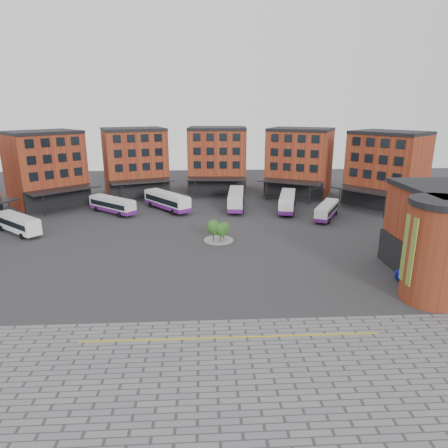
{
  "coord_description": "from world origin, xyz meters",
  "views": [
    {
      "loc": [
        -0.2,
        -44.16,
        19.25
      ],
      "look_at": [
        2.55,
        7.07,
        4.0
      ],
      "focal_mm": 32.0,
      "sensor_mm": 36.0,
      "label": 1
    }
  ],
  "objects_px": {
    "bus_a": "(18,223)",
    "bus_d": "(236,199)",
    "bus_f": "(327,210)",
    "bus_c": "(167,201)",
    "tree_island": "(218,229)",
    "bus_e": "(287,201)",
    "blue_car": "(418,278)",
    "bus_b": "(112,205)"
  },
  "relations": [
    {
      "from": "bus_a",
      "to": "bus_b",
      "type": "xyz_separation_m",
      "value": [
        12.16,
        11.45,
        -0.11
      ]
    },
    {
      "from": "bus_c",
      "to": "bus_d",
      "type": "bearing_deg",
      "value": -35.99
    },
    {
      "from": "bus_a",
      "to": "bus_b",
      "type": "relative_size",
      "value": 0.96
    },
    {
      "from": "blue_car",
      "to": "bus_e",
      "type": "bearing_deg",
      "value": 57.68
    },
    {
      "from": "bus_b",
      "to": "bus_d",
      "type": "xyz_separation_m",
      "value": [
        23.17,
        2.42,
        0.25
      ]
    },
    {
      "from": "bus_d",
      "to": "bus_f",
      "type": "xyz_separation_m",
      "value": [
        15.47,
        -8.05,
        -0.38
      ]
    },
    {
      "from": "bus_b",
      "to": "bus_d",
      "type": "height_order",
      "value": "bus_d"
    },
    {
      "from": "bus_d",
      "to": "bus_f",
      "type": "height_order",
      "value": "bus_d"
    },
    {
      "from": "blue_car",
      "to": "bus_c",
      "type": "bearing_deg",
      "value": 85.75
    },
    {
      "from": "bus_e",
      "to": "bus_d",
      "type": "bearing_deg",
      "value": -178.41
    },
    {
      "from": "tree_island",
      "to": "bus_a",
      "type": "xyz_separation_m",
      "value": [
        -31.13,
        5.62,
        -0.12
      ]
    },
    {
      "from": "bus_a",
      "to": "blue_car",
      "type": "height_order",
      "value": "bus_a"
    },
    {
      "from": "tree_island",
      "to": "bus_d",
      "type": "bearing_deg",
      "value": 77.83
    },
    {
      "from": "bus_c",
      "to": "blue_car",
      "type": "xyz_separation_m",
      "value": [
        30.82,
        -34.77,
        -1.05
      ]
    },
    {
      "from": "bus_d",
      "to": "blue_car",
      "type": "bearing_deg",
      "value": -57.23
    },
    {
      "from": "bus_d",
      "to": "bus_c",
      "type": "bearing_deg",
      "value": -171.15
    },
    {
      "from": "bus_d",
      "to": "bus_e",
      "type": "relative_size",
      "value": 1.04
    },
    {
      "from": "bus_a",
      "to": "blue_car",
      "type": "xyz_separation_m",
      "value": [
        52.9,
        -21.49,
        -0.96
      ]
    },
    {
      "from": "bus_d",
      "to": "blue_car",
      "type": "xyz_separation_m",
      "value": [
        17.57,
        -35.35,
        -1.1
      ]
    },
    {
      "from": "bus_e",
      "to": "bus_f",
      "type": "relative_size",
      "value": 1.25
    },
    {
      "from": "tree_island",
      "to": "bus_b",
      "type": "relative_size",
      "value": 0.45
    },
    {
      "from": "bus_b",
      "to": "bus_c",
      "type": "distance_m",
      "value": 10.09
    },
    {
      "from": "tree_island",
      "to": "bus_e",
      "type": "bearing_deg",
      "value": 51.43
    },
    {
      "from": "tree_island",
      "to": "bus_b",
      "type": "bearing_deg",
      "value": 138.03
    },
    {
      "from": "bus_a",
      "to": "bus_b",
      "type": "distance_m",
      "value": 16.7
    },
    {
      "from": "bus_e",
      "to": "bus_c",
      "type": "bearing_deg",
      "value": -169.71
    },
    {
      "from": "bus_a",
      "to": "bus_e",
      "type": "xyz_separation_m",
      "value": [
        44.95,
        11.7,
        0.06
      ]
    },
    {
      "from": "tree_island",
      "to": "bus_c",
      "type": "bearing_deg",
      "value": 115.58
    },
    {
      "from": "bus_b",
      "to": "bus_e",
      "type": "distance_m",
      "value": 32.78
    },
    {
      "from": "tree_island",
      "to": "bus_e",
      "type": "height_order",
      "value": "tree_island"
    },
    {
      "from": "bus_f",
      "to": "bus_e",
      "type": "bearing_deg",
      "value": 163.93
    },
    {
      "from": "bus_e",
      "to": "blue_car",
      "type": "relative_size",
      "value": 2.58
    },
    {
      "from": "bus_a",
      "to": "bus_d",
      "type": "relative_size",
      "value": 0.74
    },
    {
      "from": "bus_d",
      "to": "bus_a",
      "type": "bearing_deg",
      "value": -152.23
    },
    {
      "from": "bus_c",
      "to": "tree_island",
      "type": "bearing_deg",
      "value": -102.91
    },
    {
      "from": "tree_island",
      "to": "bus_d",
      "type": "relative_size",
      "value": 0.35
    },
    {
      "from": "bus_c",
      "to": "bus_d",
      "type": "relative_size",
      "value": 0.88
    },
    {
      "from": "bus_c",
      "to": "bus_e",
      "type": "relative_size",
      "value": 0.92
    },
    {
      "from": "bus_a",
      "to": "bus_b",
      "type": "bearing_deg",
      "value": -5.65
    },
    {
      "from": "tree_island",
      "to": "bus_a",
      "type": "distance_m",
      "value": 31.64
    },
    {
      "from": "bus_b",
      "to": "bus_a",
      "type": "bearing_deg",
      "value": 172.95
    },
    {
      "from": "bus_c",
      "to": "bus_e",
      "type": "height_order",
      "value": "bus_c"
    }
  ]
}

